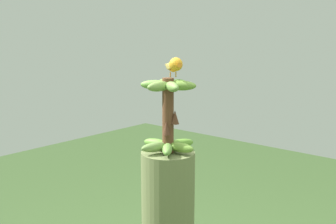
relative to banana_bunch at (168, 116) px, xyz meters
name	(u,v)px	position (x,y,z in m)	size (l,w,h in m)	color
banana_bunch	(168,116)	(0.00, 0.00, 0.00)	(0.25, 0.26, 0.33)	brown
perched_bird	(174,65)	(0.03, -0.01, 0.22)	(0.13, 0.17, 0.09)	#C68933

